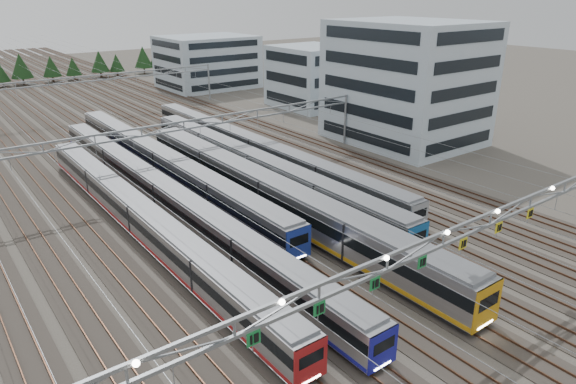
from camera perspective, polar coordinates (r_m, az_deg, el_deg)
ground at (r=40.75m, az=15.77°, el=-14.25°), size 400.00×400.00×0.00m
track_bed at (r=124.01m, az=-23.74°, el=9.59°), size 54.00×260.00×5.42m
train_a at (r=53.64m, az=-16.00°, el=-2.80°), size 2.62×54.15×3.40m
train_b at (r=58.93m, az=-13.54°, el=-0.36°), size 2.58×66.47×3.35m
train_c at (r=69.49m, az=-13.65°, el=3.12°), size 2.81×58.07×3.65m
train_d at (r=56.41m, az=-1.96°, el=-0.32°), size 3.16×53.90×4.12m
train_e at (r=66.29m, az=-3.51°, el=2.84°), size 2.84×52.94×3.70m
train_f at (r=74.12m, az=-3.53°, el=4.76°), size 2.66×59.52×3.46m
gantry_near at (r=37.07m, az=16.96°, el=-5.39°), size 56.36×0.61×8.08m
gantry_mid at (r=67.22m, az=-11.44°, el=6.52°), size 56.36×0.36×8.00m
gantry_far at (r=108.85m, az=-22.12°, el=11.03°), size 56.36×0.36×8.00m
depot_bldg_south at (r=86.05m, az=13.02°, el=11.76°), size 18.00×22.00×19.01m
depot_bldg_mid at (r=111.29m, az=2.71°, el=12.68°), size 14.00×16.00×12.54m
depot_bldg_north at (r=136.01m, az=-8.95°, el=14.10°), size 22.00×18.00×12.70m
treeline at (r=154.89m, az=-26.08°, el=12.32°), size 100.10×5.60×7.02m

